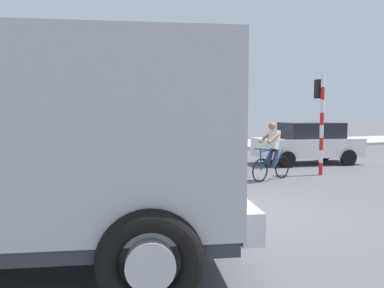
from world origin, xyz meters
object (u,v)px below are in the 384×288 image
at_px(truck_foreground, 18,142).
at_px(traffic_light_pole, 321,110).
at_px(cyclist, 272,151).
at_px(pedestrian_near_kerb, 51,144).
at_px(car_red_near, 308,143).

relative_size(truck_foreground, traffic_light_pole, 1.82).
distance_m(cyclist, pedestrian_near_kerb, 8.17).
bearing_deg(cyclist, car_red_near, 40.06).
relative_size(traffic_light_pole, car_red_near, 0.76).
relative_size(car_red_near, pedestrian_near_kerb, 2.59).
bearing_deg(car_red_near, cyclist, -139.94).
distance_m(truck_foreground, traffic_light_pole, 10.11).
bearing_deg(traffic_light_pole, truck_foreground, -148.28).
bearing_deg(truck_foreground, pedestrian_near_kerb, 87.27).
xyz_separation_m(cyclist, car_red_near, (3.31, 2.78, -0.05)).
bearing_deg(pedestrian_near_kerb, truck_foreground, -92.73).
distance_m(truck_foreground, car_red_near, 12.58).
bearing_deg(car_red_near, truck_foreground, -142.12).
xyz_separation_m(truck_foreground, pedestrian_near_kerb, (0.49, 10.36, -0.82)).
bearing_deg(truck_foreground, traffic_light_pole, 31.72).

